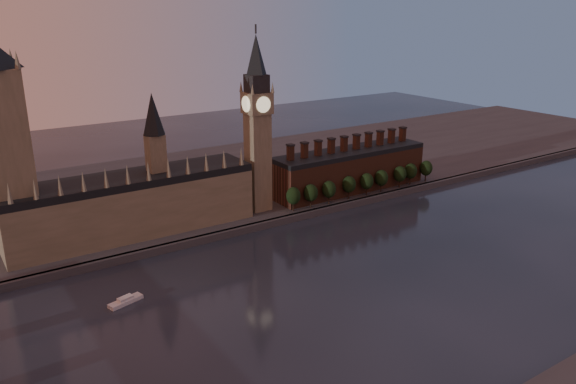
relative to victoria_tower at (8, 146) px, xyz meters
name	(u,v)px	position (x,y,z in m)	size (l,w,h in m)	color
ground	(367,292)	(120.00, -115.00, -59.09)	(900.00, 900.00, 0.00)	black
north_bank	(196,186)	(120.00, 63.04, -57.09)	(900.00, 182.00, 4.00)	#414246
palace_of_westminster	(133,201)	(55.59, -0.09, -37.46)	(130.00, 30.30, 74.00)	gray
victoria_tower	(8,146)	(0.00, 0.00, 0.00)	(24.00, 24.00, 108.00)	gray
big_ben	(257,122)	(130.00, -5.00, -2.26)	(15.00, 15.00, 107.00)	gray
chimney_block	(349,169)	(200.00, -5.00, -41.27)	(110.00, 25.00, 37.00)	brown
embankment_tree_0	(293,196)	(145.34, -19.56, -45.62)	(8.60, 8.60, 14.88)	black
embankment_tree_1	(311,193)	(157.24, -20.77, -45.62)	(8.60, 8.60, 14.88)	black
embankment_tree_2	(329,189)	(170.53, -21.35, -45.62)	(8.60, 8.60, 14.88)	black
embankment_tree_3	(349,184)	(187.41, -20.23, -45.62)	(8.60, 8.60, 14.88)	black
embankment_tree_4	(367,181)	(201.15, -21.40, -45.62)	(8.60, 8.60, 14.88)	black
embankment_tree_5	(381,178)	(214.12, -21.07, -45.62)	(8.60, 8.60, 14.88)	black
embankment_tree_6	(400,174)	(230.75, -21.09, -45.62)	(8.60, 8.60, 14.88)	black
embankment_tree_7	(411,171)	(241.87, -20.05, -45.62)	(8.60, 8.60, 14.88)	black
embankment_tree_8	(426,168)	(256.16, -20.74, -45.62)	(8.60, 8.60, 14.88)	black
river_boat	(126,301)	(28.05, -65.62, -57.94)	(15.57, 8.10, 2.99)	silver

